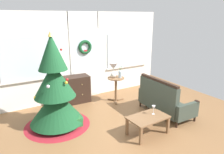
# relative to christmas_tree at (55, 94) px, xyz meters

# --- Properties ---
(ground_plane) EXTENTS (6.76, 6.76, 0.00)m
(ground_plane) POSITION_rel_christmas_tree_xyz_m (1.30, -0.74, -0.77)
(ground_plane) COLOR brown
(back_wall_with_door) EXTENTS (5.20, 0.19, 2.55)m
(back_wall_with_door) POSITION_rel_christmas_tree_xyz_m (1.30, 1.34, 0.51)
(back_wall_with_door) COLOR white
(back_wall_with_door) RESTS_ON ground
(christmas_tree) EXTENTS (1.48, 1.48, 2.14)m
(christmas_tree) POSITION_rel_christmas_tree_xyz_m (0.00, 0.00, 0.00)
(christmas_tree) COLOR #4C331E
(christmas_tree) RESTS_ON ground
(dresser_cabinet) EXTENTS (0.92, 0.48, 0.78)m
(dresser_cabinet) POSITION_rel_christmas_tree_xyz_m (0.80, 1.05, -0.38)
(dresser_cabinet) COLOR black
(dresser_cabinet) RESTS_ON ground
(settee_sofa) EXTENTS (0.74, 1.47, 0.96)m
(settee_sofa) POSITION_rel_christmas_tree_xyz_m (2.47, -0.83, -0.39)
(settee_sofa) COLOR black
(settee_sofa) RESTS_ON ground
(side_table) EXTENTS (0.50, 0.48, 0.73)m
(side_table) POSITION_rel_christmas_tree_xyz_m (1.89, 0.49, -0.26)
(side_table) COLOR brown
(side_table) RESTS_ON ground
(table_lamp) EXTENTS (0.28, 0.28, 0.44)m
(table_lamp) POSITION_rel_christmas_tree_xyz_m (1.83, 0.53, 0.24)
(table_lamp) COLOR silver
(table_lamp) RESTS_ON side_table
(flower_vase) EXTENTS (0.11, 0.10, 0.35)m
(flower_vase) POSITION_rel_christmas_tree_xyz_m (1.99, 0.43, 0.07)
(flower_vase) COLOR #99ADBC
(flower_vase) RESTS_ON side_table
(coffee_table) EXTENTS (0.86, 0.56, 0.40)m
(coffee_table) POSITION_rel_christmas_tree_xyz_m (1.54, -1.35, -0.43)
(coffee_table) COLOR brown
(coffee_table) RESTS_ON ground
(wine_glass) EXTENTS (0.08, 0.08, 0.20)m
(wine_glass) POSITION_rel_christmas_tree_xyz_m (1.71, -1.31, -0.23)
(wine_glass) COLOR silver
(wine_glass) RESTS_ON coffee_table
(gift_box) EXTENTS (0.22, 0.20, 0.22)m
(gift_box) POSITION_rel_christmas_tree_xyz_m (0.36, -0.30, -0.66)
(gift_box) COLOR #266633
(gift_box) RESTS_ON ground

